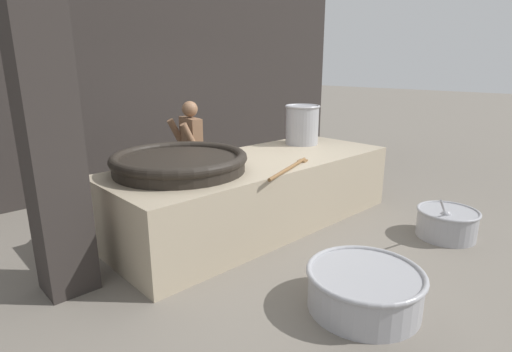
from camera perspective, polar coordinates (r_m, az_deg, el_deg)
The scene contains 10 objects.
ground_plane at distance 5.34m, azimuth 0.00°, elevation -6.70°, with size 60.00×60.00×0.00m, color slate.
back_wall at distance 7.26m, azimuth -15.86°, elevation 12.98°, with size 9.61×0.24×3.53m, color #2D2826.
support_pillar at distance 3.79m, azimuth -28.04°, elevation 9.85°, with size 0.43×0.43×3.53m, color #2D2826.
hearth_platform at distance 5.19m, azimuth 0.00°, elevation -2.29°, with size 3.86×1.47×0.86m.
giant_wok_near at distance 4.58m, azimuth -10.86°, elevation 2.03°, with size 1.53×1.53×0.21m.
stock_pot at distance 6.10m, azimuth 6.61°, elevation 7.38°, with size 0.52×0.52×0.59m.
stirring_paddle at distance 4.63m, azimuth 4.92°, elevation 1.22°, with size 1.02×0.43×0.04m.
cook at distance 5.68m, azimuth -9.24°, elevation 3.35°, with size 0.41×0.60×1.55m.
prep_bowl_vegetables at distance 5.38m, azimuth 25.61°, elevation -5.93°, with size 0.93×0.72×0.64m.
prep_bowl_meat at distance 3.65m, azimuth 15.22°, elevation -15.08°, with size 1.00×1.00×0.36m.
Camera 1 is at (-3.39, -3.60, 2.03)m, focal length 28.00 mm.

